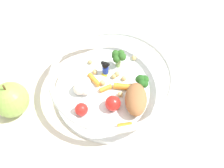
# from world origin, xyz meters

# --- Properties ---
(ground_plane) EXTENTS (2.40, 2.40, 0.00)m
(ground_plane) POSITION_xyz_m (0.00, 0.00, 0.00)
(ground_plane) COLOR silver
(food_container) EXTENTS (0.24, 0.24, 0.06)m
(food_container) POSITION_xyz_m (0.01, 0.01, 0.03)
(food_container) COLOR white
(food_container) RESTS_ON ground_plane
(loose_apple) EXTENTS (0.07, 0.07, 0.08)m
(loose_apple) POSITION_xyz_m (0.21, 0.02, 0.03)
(loose_apple) COLOR #8CB74C
(loose_apple) RESTS_ON ground_plane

